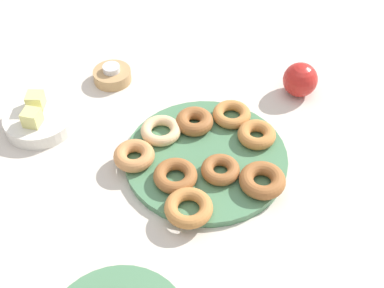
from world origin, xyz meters
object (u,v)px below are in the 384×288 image
Objects in this scene: donut_6 at (134,156)px; candle_holder at (112,76)px; fruit_bowl at (40,120)px; melon_chunk_right at (36,101)px; tealight at (111,69)px; melon_chunk_left at (32,118)px; donut_3 at (220,170)px; donut_plate at (206,158)px; donut_8 at (189,208)px; donut_1 at (194,121)px; donut_7 at (161,131)px; donut_5 at (257,135)px; donut_2 at (232,114)px; apple at (300,80)px; donut_4 at (262,180)px; donut_0 at (175,176)px.

donut_6 is 0.29m from candle_holder.
fruit_bowl is 4.38× the size of melon_chunk_right.
melon_chunk_left reaches higher than tealight.
donut_3 is at bearing -93.81° from donut_6.
donut_plate is at bearing -97.90° from fruit_bowl.
donut_8 is at bearing -121.23° from melon_chunk_right.
donut_7 is at bearing 117.37° from donut_1.
candle_holder is 0.02m from tealight.
donut_5 is at bearing -115.24° from candle_holder.
apple reaches higher than donut_2.
donut_7 is at bearing 63.46° from donut_4.
donut_4 is 1.00× the size of donut_8.
donut_plate is 0.09m from donut_1.
apple reaches higher than candle_holder.
donut_7 is 0.95× the size of candle_holder.
donut_4 is (-0.15, -0.16, -0.00)m from donut_1.
melon_chunk_left is at bearing 73.01° from donut_0.
donut_0 is at bearing 108.16° from donut_3.
donut_0 is 0.21m from donut_5.
melon_chunk_left is at bearing 75.74° from donut_6.
melon_chunk_right is (0.08, 0.40, 0.04)m from donut_plate.
donut_plate is 3.70× the size of donut_8.
donut_4 is 0.52m from fruit_bowl.
donut_2 is 0.17m from donut_3.
candle_holder is (0.24, 0.26, 0.01)m from donut_plate.
donut_plate is 0.13m from donut_2.
donut_8 is (-0.07, -0.04, 0.00)m from donut_0.
tealight is at bearing 23.37° from donut_6.
donut_1 is 0.98× the size of donut_6.
donut_4 is 0.54m from melon_chunk_right.
apple is at bearing -50.16° from donut_6.
donut_2 and donut_7 have the same top height.
donut_0 is 0.41m from apple.
melon_chunk_left and melon_chunk_right have the same top height.
fruit_bowl is 1.91× the size of apple.
apple is (0.29, -0.34, 0.01)m from donut_6.
donut_7 is (0.05, 0.11, 0.02)m from donut_plate.
donut_0 is 0.95× the size of candle_holder.
donut_5 is (0.13, 0.02, -0.00)m from donut_4.
tealight is (0.11, 0.31, 0.01)m from donut_2.
melon_chunk_right is at bearing 65.19° from donut_6.
donut_1 is 0.98× the size of donut_2.
donut_plate is at bearing -5.82° from donut_8.
donut_4 is (-0.19, -0.08, 0.00)m from donut_2.
fruit_bowl is at bearing 146.09° from tealight.
melon_chunk_left reaches higher than donut_7.
candle_holder is 2.60× the size of melon_chunk_right.
fruit_bowl is (-0.01, 0.49, -0.01)m from donut_5.
donut_6 is at bearing 153.61° from donut_7.
donut_7 is at bearing 23.00° from donut_0.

